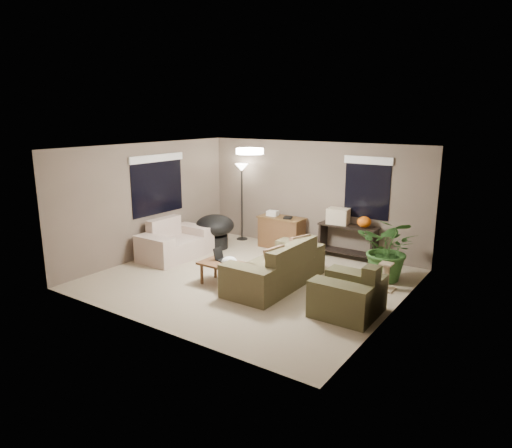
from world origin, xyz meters
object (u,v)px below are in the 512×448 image
Objects in this scene: desk at (281,232)px; floor_lamp at (242,177)px; coffee_table at (226,267)px; cat_scratching_post at (386,278)px; papasan_chair at (215,229)px; main_sofa at (277,270)px; armchair at (349,296)px; console_table at (348,239)px; houseplant at (389,256)px; loveseat at (174,244)px.

floor_lamp is at bearing 175.25° from desk.
coffee_table is 2.00× the size of cat_scratching_post.
papasan_chair is 0.61× the size of floor_lamp.
main_sofa and armchair have the same top height.
cat_scratching_post is (1.31, -1.32, -0.22)m from console_table.
papasan_chair is at bearing -177.48° from houseplant.
houseplant is (2.81, -0.70, 0.11)m from desk.
coffee_table is (-0.78, -0.54, 0.06)m from main_sofa.
papasan_chair is (0.29, 1.06, 0.17)m from loveseat.
main_sofa is 1.69× the size of console_table.
main_sofa is 2.79m from loveseat.
desk is 0.95× the size of papasan_chair.
papasan_chair is 1.50m from floor_lamp.
loveseat is 2.45m from floor_lamp.
main_sofa is at bearing -138.86° from houseplant.
houseplant is 0.57m from cat_scratching_post.
desk is 1.73m from floor_lamp.
floor_lamp is at bearing -179.41° from console_table.
houseplant is (2.39, 1.94, 0.13)m from coffee_table.
loveseat is at bearing -105.33° from papasan_chair.
houseplant is (1.61, 1.40, 0.19)m from main_sofa.
cat_scratching_post is (4.51, 0.75, -0.08)m from loveseat.
console_table reaches higher than coffee_table.
houseplant reaches higher than cat_scratching_post.
coffee_table is 2.90m from cat_scratching_post.
desk is at bearing 157.84° from cat_scratching_post.
main_sofa is at bearing -26.17° from papasan_chair.
main_sofa is at bearing -60.36° from desk.
main_sofa is 2.78m from papasan_chair.
papasan_chair reaches higher than coffee_table.
floor_lamp is (-1.22, 0.10, 1.22)m from desk.
cat_scratching_post is at bearing -17.31° from floor_lamp.
floor_lamp is at bearing 162.69° from cat_scratching_post.
floor_lamp is (-4.01, 2.64, 1.30)m from armchair.
loveseat is 3.20× the size of cat_scratching_post.
main_sofa is at bearing 164.91° from armchair.
coffee_table is at bearing -113.26° from console_table.
loveseat is at bearing -147.01° from console_table.
papasan_chair is at bearing 175.84° from cat_scratching_post.
coffee_table is at bearing -59.10° from floor_lamp.
console_table is (3.20, 2.08, 0.14)m from loveseat.
floor_lamp is (0.07, 0.99, 1.13)m from papasan_chair.
desk is at bearing 119.64° from main_sofa.
floor_lamp reaches higher than desk.
loveseat is 2.12m from coffee_table.
cat_scratching_post is at bearing 30.17° from coffee_table.
console_table is (0.42, 2.24, 0.14)m from main_sofa.
coffee_table is 0.80× the size of houseplant.
cat_scratching_post is (2.93, -1.19, -0.16)m from desk.
armchair is 1.36m from cat_scratching_post.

